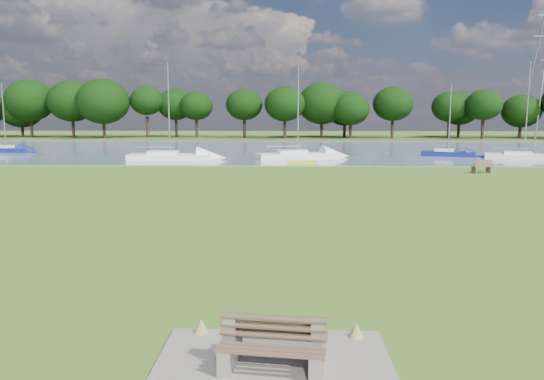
{
  "coord_description": "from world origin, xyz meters",
  "views": [
    {
      "loc": [
        0.26,
        -22.7,
        4.49
      ],
      "look_at": [
        -0.42,
        -2.0,
        1.47
      ],
      "focal_mm": 35.0,
      "sensor_mm": 36.0,
      "label": 1
    }
  ],
  "objects_px": {
    "kayak": "(302,162)",
    "sailboat_3": "(448,152)",
    "riverbank_bench": "(482,167)",
    "sailboat_4": "(523,154)",
    "sailboat_6": "(297,154)",
    "bench_pair": "(273,345)",
    "sailboat_2": "(169,155)",
    "sailboat_5": "(5,148)"
  },
  "relations": [
    {
      "from": "sailboat_3",
      "to": "sailboat_5",
      "type": "xyz_separation_m",
      "value": [
        -48.79,
        4.16,
        -0.02
      ]
    },
    {
      "from": "sailboat_3",
      "to": "sailboat_2",
      "type": "bearing_deg",
      "value": -149.33
    },
    {
      "from": "kayak",
      "to": "sailboat_4",
      "type": "height_order",
      "value": "sailboat_4"
    },
    {
      "from": "sailboat_6",
      "to": "sailboat_5",
      "type": "bearing_deg",
      "value": 148.44
    },
    {
      "from": "kayak",
      "to": "sailboat_3",
      "type": "relative_size",
      "value": 0.36
    },
    {
      "from": "sailboat_6",
      "to": "bench_pair",
      "type": "bearing_deg",
      "value": -109.2
    },
    {
      "from": "sailboat_2",
      "to": "sailboat_4",
      "type": "bearing_deg",
      "value": 0.39
    },
    {
      "from": "sailboat_2",
      "to": "sailboat_4",
      "type": "relative_size",
      "value": 0.98
    },
    {
      "from": "kayak",
      "to": "sailboat_3",
      "type": "height_order",
      "value": "sailboat_3"
    },
    {
      "from": "sailboat_3",
      "to": "sailboat_4",
      "type": "distance_m",
      "value": 7.09
    },
    {
      "from": "sailboat_2",
      "to": "bench_pair",
      "type": "bearing_deg",
      "value": -78.2
    },
    {
      "from": "sailboat_4",
      "to": "sailboat_6",
      "type": "xyz_separation_m",
      "value": [
        -22.12,
        -1.07,
        0.09
      ]
    },
    {
      "from": "sailboat_2",
      "to": "sailboat_3",
      "type": "xyz_separation_m",
      "value": [
        27.87,
        5.09,
        -0.03
      ]
    },
    {
      "from": "bench_pair",
      "to": "sailboat_2",
      "type": "distance_m",
      "value": 42.99
    },
    {
      "from": "sailboat_3",
      "to": "riverbank_bench",
      "type": "bearing_deg",
      "value": -76.75
    },
    {
      "from": "kayak",
      "to": "sailboat_6",
      "type": "distance_m",
      "value": 4.71
    },
    {
      "from": "sailboat_2",
      "to": "sailboat_6",
      "type": "bearing_deg",
      "value": 2.15
    },
    {
      "from": "bench_pair",
      "to": "sailboat_4",
      "type": "bearing_deg",
      "value": 68.91
    },
    {
      "from": "riverbank_bench",
      "to": "sailboat_4",
      "type": "xyz_separation_m",
      "value": [
        8.38,
        12.4,
        -0.03
      ]
    },
    {
      "from": "riverbank_bench",
      "to": "sailboat_4",
      "type": "relative_size",
      "value": 0.18
    },
    {
      "from": "bench_pair",
      "to": "sailboat_2",
      "type": "height_order",
      "value": "sailboat_2"
    },
    {
      "from": "sailboat_3",
      "to": "sailboat_4",
      "type": "xyz_separation_m",
      "value": [
        6.49,
        -2.85,
        -0.04
      ]
    },
    {
      "from": "sailboat_5",
      "to": "sailboat_6",
      "type": "bearing_deg",
      "value": 1.66
    },
    {
      "from": "sailboat_4",
      "to": "sailboat_3",
      "type": "bearing_deg",
      "value": 174.71
    },
    {
      "from": "bench_pair",
      "to": "riverbank_bench",
      "type": "height_order",
      "value": "bench_pair"
    },
    {
      "from": "sailboat_2",
      "to": "sailboat_4",
      "type": "distance_m",
      "value": 34.43
    },
    {
      "from": "sailboat_3",
      "to": "sailboat_4",
      "type": "relative_size",
      "value": 0.79
    },
    {
      "from": "bench_pair",
      "to": "sailboat_6",
      "type": "distance_m",
      "value": 42.69
    },
    {
      "from": "kayak",
      "to": "sailboat_6",
      "type": "xyz_separation_m",
      "value": [
        -0.39,
        4.67,
        0.39
      ]
    },
    {
      "from": "riverbank_bench",
      "to": "sailboat_5",
      "type": "distance_m",
      "value": 50.76
    },
    {
      "from": "riverbank_bench",
      "to": "sailboat_2",
      "type": "height_order",
      "value": "sailboat_2"
    },
    {
      "from": "bench_pair",
      "to": "sailboat_5",
      "type": "xyz_separation_m",
      "value": [
        -32.17,
        50.75,
        -0.0
      ]
    },
    {
      "from": "sailboat_6",
      "to": "sailboat_3",
      "type": "bearing_deg",
      "value": -3.81
    },
    {
      "from": "bench_pair",
      "to": "kayak",
      "type": "bearing_deg",
      "value": 94.68
    },
    {
      "from": "kayak",
      "to": "riverbank_bench",
      "type": "bearing_deg",
      "value": -12.34
    },
    {
      "from": "sailboat_5",
      "to": "sailboat_6",
      "type": "height_order",
      "value": "sailboat_6"
    },
    {
      "from": "riverbank_bench",
      "to": "sailboat_6",
      "type": "bearing_deg",
      "value": 117.25
    },
    {
      "from": "kayak",
      "to": "sailboat_5",
      "type": "height_order",
      "value": "sailboat_5"
    },
    {
      "from": "sailboat_3",
      "to": "sailboat_6",
      "type": "relative_size",
      "value": 0.81
    },
    {
      "from": "sailboat_3",
      "to": "sailboat_6",
      "type": "height_order",
      "value": "sailboat_6"
    },
    {
      "from": "bench_pair",
      "to": "sailboat_2",
      "type": "relative_size",
      "value": 0.22
    },
    {
      "from": "sailboat_4",
      "to": "sailboat_6",
      "type": "distance_m",
      "value": 22.15
    }
  ]
}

